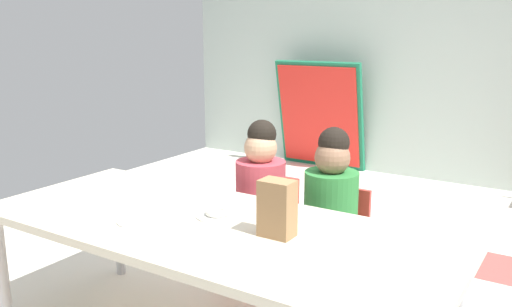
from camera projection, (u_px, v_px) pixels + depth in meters
ground_plane at (290, 292)px, 2.88m from camera, size 5.22×5.37×0.02m
back_wall at (436, 39)px, 4.80m from camera, size 5.22×0.10×2.59m
craft_table at (210, 233)px, 2.19m from camera, size 2.00×0.83×0.60m
seated_child_near_camera at (261, 190)px, 2.79m from camera, size 0.32×0.31×0.92m
seated_child_middle_seat at (332, 202)px, 2.58m from camera, size 0.33×0.33×0.92m
folded_activity_table at (320, 116)px, 5.35m from camera, size 0.90×0.29×1.09m
paper_bag_brown at (277, 208)px, 2.01m from camera, size 0.13×0.09×0.22m
paper_plate_near_edge at (218, 216)px, 2.25m from camera, size 0.18×0.18×0.01m
paper_plate_center_table at (139, 221)px, 2.19m from camera, size 0.18×0.18×0.01m
donut_powdered_on_plate at (217, 211)px, 2.24m from camera, size 0.11×0.11×0.03m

